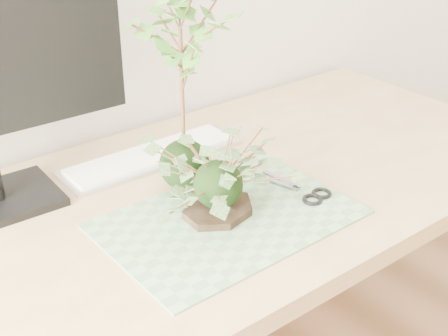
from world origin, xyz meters
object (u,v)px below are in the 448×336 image
at_px(ivy_kokedama, 218,163).
at_px(maple_kokedama, 181,43).
at_px(desk, 199,232).
at_px(keyboard, 152,156).

xyz_separation_m(ivy_kokedama, maple_kokedama, (0.01, 0.12, 0.19)).
relative_size(desk, keyboard, 3.89).
height_order(desk, keyboard, keyboard).
bearing_deg(desk, keyboard, 87.14).
bearing_deg(keyboard, maple_kokedama, -94.08).
xyz_separation_m(desk, ivy_kokedama, (-0.01, -0.08, 0.20)).
height_order(desk, ivy_kokedama, ivy_kokedama).
height_order(ivy_kokedama, keyboard, ivy_kokedama).
bearing_deg(desk, ivy_kokedama, -98.22).
distance_m(desk, ivy_kokedama, 0.21).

